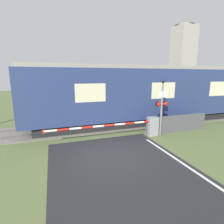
% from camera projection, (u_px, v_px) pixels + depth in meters
% --- Properties ---
extents(ground_plane, '(80.00, 80.00, 0.00)m').
position_uv_depth(ground_plane, '(111.00, 154.00, 8.11)').
color(ground_plane, '#5B6B3D').
extents(track_bed, '(36.00, 3.20, 0.13)m').
position_uv_depth(track_bed, '(91.00, 127.00, 12.18)').
color(track_bed, slate).
rests_on(track_bed, ground_plane).
extents(train, '(18.33, 2.85, 4.23)m').
position_uv_depth(train, '(152.00, 94.00, 13.27)').
color(train, black).
rests_on(train, ground_plane).
extents(crossing_barrier, '(6.48, 0.44, 1.13)m').
position_uv_depth(crossing_barrier, '(144.00, 126.00, 10.28)').
color(crossing_barrier, gray).
rests_on(crossing_barrier, ground_plane).
extents(signal_post, '(0.77, 0.26, 3.30)m').
position_uv_depth(signal_post, '(162.00, 105.00, 10.22)').
color(signal_post, gray).
rests_on(signal_post, ground_plane).
extents(distant_building, '(4.53, 4.53, 14.87)m').
position_uv_depth(distant_building, '(183.00, 57.00, 38.75)').
color(distant_building, '#9E998E').
rests_on(distant_building, ground_plane).
extents(roadside_fence, '(4.39, 0.06, 1.10)m').
position_uv_depth(roadside_fence, '(177.00, 124.00, 11.11)').
color(roadside_fence, '#4C4C51').
rests_on(roadside_fence, ground_plane).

